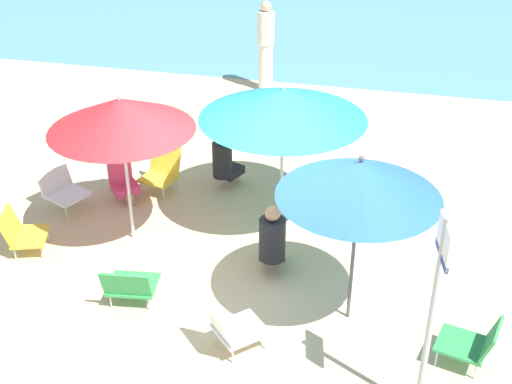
{
  "coord_description": "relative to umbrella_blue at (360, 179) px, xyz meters",
  "views": [
    {
      "loc": [
        1.72,
        -6.57,
        5.0
      ],
      "look_at": [
        0.0,
        0.69,
        0.7
      ],
      "focal_mm": 47.71,
      "sensor_mm": 36.0,
      "label": 1
    }
  ],
  "objects": [
    {
      "name": "umbrella_teal",
      "position": [
        -1.15,
        1.86,
        -0.06
      ],
      "size": [
        2.16,
        2.16,
        1.95
      ],
      "color": "silver",
      "rests_on": "ground_plane"
    },
    {
      "name": "umbrella_blue",
      "position": [
        0.0,
        0.0,
        0.0
      ],
      "size": [
        1.69,
        1.69,
        2.01
      ],
      "color": "#4C4C51",
      "rests_on": "ground_plane"
    },
    {
      "name": "beach_chair_f",
      "position": [
        -4.19,
        0.34,
        -1.47
      ],
      "size": [
        0.65,
        0.67,
        0.56
      ],
      "rotation": [
        0.0,
        0.0,
        0.33
      ],
      "color": "gold",
      "rests_on": "ground_plane"
    },
    {
      "name": "person_a",
      "position": [
        -2.41,
        6.53,
        -0.87
      ],
      "size": [
        0.33,
        0.33,
        1.76
      ],
      "rotation": [
        0.0,
        0.0,
        2.06
      ],
      "color": "silver",
      "rests_on": "ground_plane"
    },
    {
      "name": "umbrella_red",
      "position": [
        -2.94,
        0.94,
        0.01
      ],
      "size": [
        1.79,
        1.79,
        2.03
      ],
      "color": "silver",
      "rests_on": "ground_plane"
    },
    {
      "name": "person_c",
      "position": [
        -3.5,
        1.92,
        -1.31
      ],
      "size": [
        0.54,
        0.56,
        0.94
      ],
      "rotation": [
        0.0,
        0.0,
        5.45
      ],
      "color": "#DB3866",
      "rests_on": "ground_plane"
    },
    {
      "name": "beach_chair_e",
      "position": [
        -4.21,
        1.46,
        -1.44
      ],
      "size": [
        0.76,
        0.71,
        0.62
      ],
      "rotation": [
        0.0,
        0.0,
        -0.43
      ],
      "color": "white",
      "rests_on": "ground_plane"
    },
    {
      "name": "beach_chair_c",
      "position": [
        -2.43,
        -0.36,
        -1.48
      ],
      "size": [
        0.62,
        0.62,
        0.57
      ],
      "rotation": [
        0.0,
        0.0,
        1.7
      ],
      "color": "#33934C",
      "rests_on": "ground_plane"
    },
    {
      "name": "person_b",
      "position": [
        -2.12,
        2.49,
        -1.28
      ],
      "size": [
        0.42,
        0.53,
        0.96
      ],
      "rotation": [
        0.0,
        0.0,
        1.18
      ],
      "color": "black",
      "rests_on": "ground_plane"
    },
    {
      "name": "beach_chair_d",
      "position": [
        -3.01,
        2.27,
        -1.43
      ],
      "size": [
        0.59,
        0.62,
        0.65
      ],
      "rotation": [
        0.0,
        0.0,
        -1.8
      ],
      "color": "gold",
      "rests_on": "ground_plane"
    },
    {
      "name": "warning_sign",
      "position": [
        0.79,
        -1.19,
        -0.39
      ],
      "size": [
        0.11,
        0.44,
        2.14
      ],
      "rotation": [
        0.0,
        0.0,
        0.18
      ],
      "color": "#ADADB2",
      "rests_on": "ground_plane"
    },
    {
      "name": "beach_chair_b",
      "position": [
        -1.13,
        -0.81,
        -1.46
      ],
      "size": [
        0.73,
        0.73,
        0.59
      ],
      "rotation": [
        0.0,
        0.0,
        0.78
      ],
      "color": "white",
      "rests_on": "ground_plane"
    },
    {
      "name": "ground_plane",
      "position": [
        -1.36,
        0.6,
        -1.75
      ],
      "size": [
        40.0,
        40.0,
        0.0
      ],
      "primitive_type": "plane",
      "color": "#D3BC8C"
    },
    {
      "name": "person_d",
      "position": [
        -1.0,
        0.61,
        -1.27
      ],
      "size": [
        0.38,
        0.55,
        0.96
      ],
      "rotation": [
        0.0,
        0.0,
        1.75
      ],
      "color": "black",
      "rests_on": "ground_plane"
    },
    {
      "name": "beach_chair_a",
      "position": [
        1.29,
        -0.46,
        -1.46
      ],
      "size": [
        0.66,
        0.58,
        0.56
      ],
      "rotation": [
        0.0,
        0.0,
        2.89
      ],
      "color": "#33934C",
      "rests_on": "ground_plane"
    }
  ]
}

